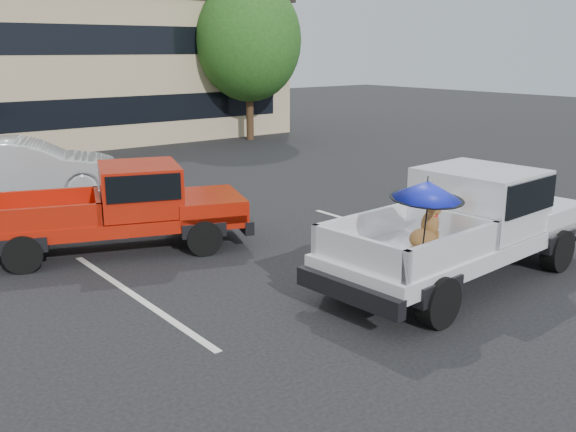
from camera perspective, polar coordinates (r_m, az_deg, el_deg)
name	(u,v)px	position (r m, az deg, el deg)	size (l,w,h in m)	color
ground	(357,290)	(10.73, 6.13, -6.57)	(90.00, 90.00, 0.00)	black
stripe_left	(136,296)	(10.69, -13.38, -6.96)	(0.12, 5.00, 0.01)	silver
stripe_right	(392,233)	(14.10, 9.24, -1.46)	(0.12, 5.00, 0.01)	silver
motel_building	(45,65)	(29.53, -20.81, 12.43)	(20.40, 8.40, 6.30)	tan
tree_right	(249,40)	(28.14, -3.50, 15.31)	(4.46, 4.46, 6.78)	#332114
tree_back	(105,37)	(33.74, -15.95, 15.03)	(4.68, 4.68, 7.11)	#332114
silver_pickup	(471,218)	(11.44, 15.93, -0.17)	(5.81, 2.41, 2.06)	black
red_pickup	(133,204)	(12.94, -13.62, 1.08)	(5.43, 3.42, 1.69)	black
silver_sedan	(24,170)	(18.11, -22.42, 3.84)	(1.73, 4.96, 1.63)	#ABAEB2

